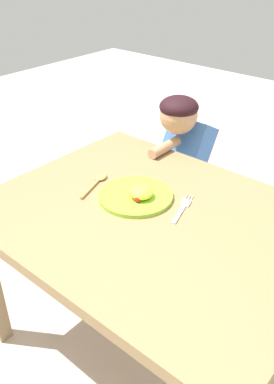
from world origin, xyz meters
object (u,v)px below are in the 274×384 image
object	(u,v)px
spoon	(98,181)
person	(185,172)
fork	(182,209)
plate	(137,195)

from	to	relation	value
spoon	person	world-z (taller)	person
person	spoon	bearing A→B (deg)	86.30
fork	spoon	bearing A→B (deg)	82.77
plate	fork	bearing A→B (deg)	16.36
plate	person	size ratio (longest dim) A/B	0.30
spoon	person	bearing A→B (deg)	-22.51
plate	person	world-z (taller)	person
fork	person	bearing A→B (deg)	16.05
fork	spoon	xyz separation A→B (m)	(-0.36, -0.06, 0.00)
plate	fork	xyz separation A→B (m)	(0.17, 0.05, -0.01)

